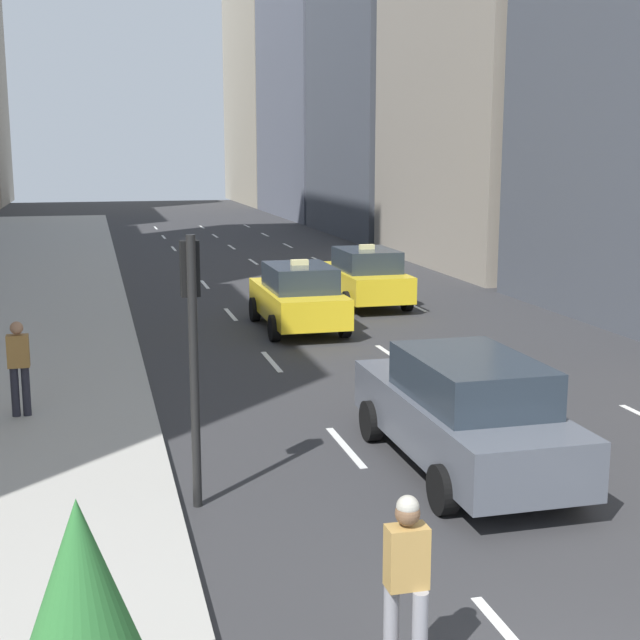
{
  "coord_description": "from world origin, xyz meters",
  "views": [
    {
      "loc": [
        -3.93,
        -4.97,
        4.63
      ],
      "look_at": [
        0.18,
        11.13,
        1.46
      ],
      "focal_mm": 50.0,
      "sensor_mm": 36.0,
      "label": 1
    }
  ],
  "objects": [
    {
      "name": "pedestrian_mid_block",
      "position": [
        -5.25,
        10.56,
        1.07
      ],
      "size": [
        0.36,
        0.22,
        1.65
      ],
      "color": "#23232D",
      "rests_on": "sidewalk_left"
    },
    {
      "name": "lane_markings",
      "position": [
        2.6,
        23.0,
        0.01
      ],
      "size": [
        5.72,
        56.0,
        0.01
      ],
      "color": "white",
      "rests_on": "ground"
    },
    {
      "name": "sedan_black_near",
      "position": [
        1.2,
        6.63,
        0.9
      ],
      "size": [
        2.02,
        4.94,
        1.76
      ],
      "color": "#565B66",
      "rests_on": "ground"
    },
    {
      "name": "planter_with_shrub",
      "position": [
        -4.15,
        1.51,
        1.15
      ],
      "size": [
        1.0,
        1.0,
        1.95
      ],
      "color": "slate",
      "rests_on": "sidewalk_left"
    },
    {
      "name": "taxi_lead",
      "position": [
        4.0,
        20.6,
        0.88
      ],
      "size": [
        2.02,
        4.4,
        1.87
      ],
      "color": "yellow",
      "rests_on": "ground"
    },
    {
      "name": "skateboarder",
      "position": [
        -1.43,
        1.78,
        0.96
      ],
      "size": [
        0.36,
        0.8,
        1.75
      ],
      "color": "brown",
      "rests_on": "ground"
    },
    {
      "name": "taxi_second",
      "position": [
        1.2,
        17.43,
        0.88
      ],
      "size": [
        2.02,
        4.4,
        1.87
      ],
      "color": "yellow",
      "rests_on": "ground"
    },
    {
      "name": "sidewalk_left",
      "position": [
        -7.0,
        27.0,
        0.07
      ],
      "size": [
        8.0,
        66.0,
        0.15
      ],
      "primitive_type": "cube",
      "color": "#ADAAA3",
      "rests_on": "ground"
    },
    {
      "name": "traffic_light_pole",
      "position": [
        -2.75,
        6.3,
        2.41
      ],
      "size": [
        0.24,
        0.42,
        3.6
      ],
      "color": "black",
      "rests_on": "ground"
    }
  ]
}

